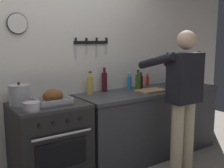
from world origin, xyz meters
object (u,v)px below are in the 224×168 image
at_px(person_cook, 183,94).
at_px(bottle_hot_sauce, 147,81).
at_px(bottle_olive_oil, 138,82).
at_px(bottle_cooking_oil, 90,85).
at_px(saucepan, 31,107).
at_px(bottle_soy_sauce, 141,82).
at_px(bottle_wine_red, 104,82).
at_px(cutting_board, 151,90).
at_px(roasting_pan, 53,98).
at_px(stock_pot, 19,95).
at_px(bottle_dish_soap, 129,82).
at_px(stove, 50,145).

bearing_deg(person_cook, bottle_hot_sauce, -18.52).
xyz_separation_m(bottle_olive_oil, bottle_cooking_oil, (-0.63, 0.15, 0.00)).
distance_m(person_cook, bottle_hot_sauce, 0.90).
xyz_separation_m(saucepan, bottle_soy_sauce, (1.57, 0.29, 0.05)).
bearing_deg(bottle_wine_red, bottle_soy_sauce, -17.33).
height_order(cutting_board, bottle_hot_sauce, bottle_hot_sauce).
height_order(person_cook, bottle_soy_sauce, person_cook).
xyz_separation_m(roasting_pan, bottle_cooking_oil, (0.59, 0.26, 0.05)).
xyz_separation_m(person_cook, bottle_wine_red, (-0.50, 0.86, 0.08)).
distance_m(stock_pot, bottle_soy_sauce, 1.59).
bearing_deg(saucepan, bottle_hot_sauce, 13.73).
bearing_deg(bottle_wine_red, bottle_hot_sauce, 0.82).
distance_m(person_cook, bottle_wine_red, 1.00).
height_order(bottle_hot_sauce, bottle_soy_sauce, bottle_soy_sauce).
bearing_deg(bottle_wine_red, bottle_olive_oil, -24.47).
bearing_deg(bottle_cooking_oil, person_cook, -48.78).
height_order(cutting_board, bottle_dish_soap, bottle_dish_soap).
bearing_deg(person_cook, bottle_wine_red, 27.00).
relative_size(bottle_wine_red, bottle_dish_soap, 1.38).
bearing_deg(bottle_soy_sauce, bottle_hot_sauce, 31.89).
relative_size(saucepan, cutting_board, 0.43).
bearing_deg(bottle_olive_oil, bottle_wine_red, 155.53).
bearing_deg(roasting_pan, bottle_dish_soap, 11.32).
distance_m(roasting_pan, cutting_board, 1.33).
height_order(roasting_pan, bottle_cooking_oil, bottle_cooking_oil).
bearing_deg(roasting_pan, saucepan, -151.31).
height_order(stove, bottle_cooking_oil, bottle_cooking_oil).
distance_m(cutting_board, bottle_olive_oil, 0.20).
bearing_deg(bottle_cooking_oil, roasting_pan, -156.57).
relative_size(roasting_pan, bottle_hot_sauce, 1.98).
height_order(roasting_pan, bottle_wine_red, bottle_wine_red).
bearing_deg(stock_pot, saucepan, -87.05).
relative_size(stock_pot, bottle_wine_red, 0.77).
distance_m(stove, bottle_dish_soap, 1.34).
bearing_deg(bottle_wine_red, stove, -164.48).
xyz_separation_m(stove, bottle_hot_sauce, (1.59, 0.25, 0.52)).
distance_m(bottle_olive_oil, bottle_cooking_oil, 0.65).
distance_m(roasting_pan, bottle_soy_sauce, 1.30).
height_order(stove, bottle_soy_sauce, bottle_soy_sauce).
xyz_separation_m(saucepan, bottle_dish_soap, (1.46, 0.39, 0.05)).
relative_size(roasting_pan, saucepan, 2.27).
height_order(stove, bottle_hot_sauce, bottle_hot_sauce).
relative_size(stock_pot, cutting_board, 0.66).
height_order(roasting_pan, bottle_olive_oil, bottle_olive_oil).
distance_m(person_cook, bottle_cooking_oil, 1.10).
bearing_deg(cutting_board, bottle_dish_soap, 117.74).
bearing_deg(cutting_board, person_cook, -90.97).
height_order(person_cook, bottle_olive_oil, person_cook).
relative_size(bottle_cooking_oil, bottle_soy_sauce, 1.19).
xyz_separation_m(stock_pot, bottle_olive_oil, (1.51, -0.07, 0.01)).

